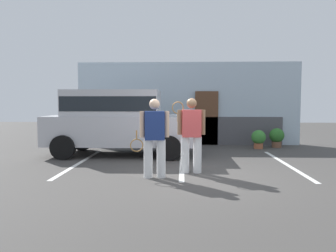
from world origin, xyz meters
The scene contains 10 objects.
ground_plane centered at (0.00, 0.00, 0.00)m, with size 40.00×40.00×0.00m, color #423F3D.
parking_stripe_0 centered at (-3.05, 1.50, 0.00)m, with size 0.12×4.40×0.01m, color silver.
parking_stripe_1 centered at (-0.23, 1.50, 0.00)m, with size 0.12×4.40×0.01m, color silver.
parking_stripe_2 centered at (2.60, 1.50, 0.00)m, with size 0.12×4.40×0.01m, color silver.
house_frontage centered at (0.01, 5.72, 1.52)m, with size 8.73×0.40×3.24m.
parked_suv centered at (-2.26, 2.90, 1.15)m, with size 4.61×2.18×2.05m.
tennis_player_man centered at (-0.84, -0.26, 0.91)m, with size 0.91×0.32×1.75m.
tennis_player_woman centered at (-0.01, 0.29, 0.93)m, with size 0.79×0.30×1.77m.
potted_plant_by_porch centered at (2.53, 4.53, 0.37)m, with size 0.51×0.51×0.67m.
potted_plant_secondary centered at (3.29, 4.92, 0.40)m, with size 0.54×0.54×0.71m.
Camera 1 is at (-0.21, -7.62, 1.69)m, focal length 35.85 mm.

